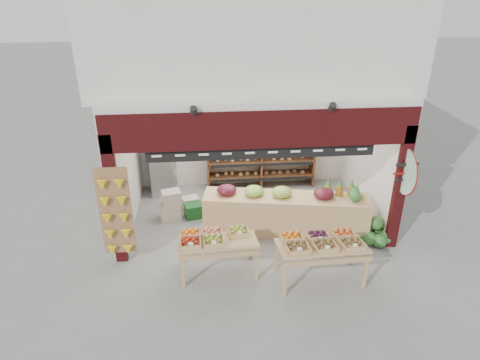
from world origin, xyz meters
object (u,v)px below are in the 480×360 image
display_table_left (212,239)px  back_shelving (261,149)px  refrigerator (162,162)px  cardboard_stack (180,206)px  watermelon_pile (374,233)px  display_table_right (321,243)px  mid_counter (285,213)px

display_table_left → back_shelving: bearing=68.7°
refrigerator → cardboard_stack: refrigerator is taller
back_shelving → watermelon_pile: (2.04, -2.83, -0.88)m
back_shelving → watermelon_pile: bearing=-54.2°
display_table_left → display_table_right: display_table_right is taller
back_shelving → mid_counter: bearing=-84.7°
display_table_left → display_table_right: size_ratio=0.94×
cardboard_stack → display_table_right: display_table_right is taller
refrigerator → mid_counter: 3.55m
back_shelving → refrigerator: (-2.55, -0.10, -0.23)m
back_shelving → cardboard_stack: (-2.07, -1.41, -0.81)m
back_shelving → cardboard_stack: 2.63m
watermelon_pile → display_table_right: bearing=-143.2°
watermelon_pile → display_table_left: bearing=-168.3°
display_table_left → watermelon_pile: (3.42, 0.71, -0.53)m
back_shelving → watermelon_pile: 3.60m
cardboard_stack → watermelon_pile: size_ratio=1.47×
mid_counter → display_table_left: bearing=-142.0°
display_table_left → display_table_right: bearing=-11.7°
refrigerator → mid_counter: size_ratio=0.47×
mid_counter → display_table_left: mid_counter is taller
display_table_right → back_shelving: bearing=98.0°
refrigerator → display_table_right: size_ratio=1.06×
cardboard_stack → display_table_right: bearing=-44.0°
back_shelving → mid_counter: (0.21, -2.30, -0.59)m
mid_counter → refrigerator: bearing=141.4°
display_table_left → watermelon_pile: 3.54m
cardboard_stack → display_table_left: (0.69, -2.13, 0.46)m
mid_counter → watermelon_pile: (1.83, -0.54, -0.29)m
mid_counter → display_table_right: bearing=-78.2°
back_shelving → display_table_right: bearing=-82.0°
display_table_left → display_table_right: (1.94, -0.40, 0.06)m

